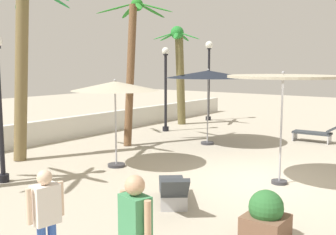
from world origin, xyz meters
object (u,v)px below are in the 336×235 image
Objects in this scene: patio_umbrella_2 at (115,87)px; lounge_chair_1 at (318,132)px; palm_tree_2 at (179,65)px; lamp_post_1 at (209,70)px; planter at (266,217)px; lounge_chair_2 at (173,187)px; guest_1 at (135,232)px; guest_0 at (46,213)px; palm_tree_0 at (133,54)px; lamp_post_2 at (166,84)px; patio_umbrella_0 at (208,75)px; patio_umbrella_1 at (283,80)px; palm_tree_3 at (23,49)px.

lounge_chair_1 is at bearing -26.59° from patio_umbrella_2.
palm_tree_2 is 2.24m from lamp_post_1.
planter is (-9.89, -8.76, -2.54)m from palm_tree_2.
patio_umbrella_2 is 1.41× the size of lounge_chair_2.
guest_1 is 3.09m from planter.
guest_0 is 1.62m from guest_1.
palm_tree_0 is at bearing -171.19° from lamp_post_1.
lamp_post_1 is at bearing 66.84° from lounge_chair_1.
planter is at bearing -134.37° from lamp_post_2.
patio_umbrella_0 is 1.11× the size of patio_umbrella_1.
lamp_post_1 is 2.40× the size of guest_1.
lounge_chair_1 is 2.22× the size of planter.
planter is (-7.95, -8.13, -1.72)m from lamp_post_2.
palm_tree_0 is 7.59m from lounge_chair_1.
lounge_chair_1 is at bearing -113.16° from lamp_post_1.
palm_tree_0 is at bearing 127.29° from patio_umbrella_0.
lamp_post_1 reaches higher than guest_0.
lamp_post_1 is 4.18m from lamp_post_2.
palm_tree_0 is at bearing 41.58° from guest_1.
patio_umbrella_2 reaches higher than lounge_chair_2.
palm_tree_2 is 7.36m from lounge_chair_1.
patio_umbrella_2 is 0.62× the size of lamp_post_1.
patio_umbrella_1 is 6.55m from guest_0.
patio_umbrella_1 is 3.80m from lounge_chair_2.
lounge_chair_1 is at bearing -49.12° from patio_umbrella_0.
patio_umbrella_1 is 1.62× the size of guest_1.
lamp_post_2 is at bearing 29.36° from guest_0.
patio_umbrella_0 reaches higher than patio_umbrella_2.
lounge_chair_2 is at bearing 156.68° from patio_umbrella_1.
lamp_post_2 is 2.13× the size of guest_1.
lamp_post_2 is at bearing -2.53° from palm_tree_3.
palm_tree_3 reaches higher than patio_umbrella_2.
palm_tree_0 is at bearing 48.55° from lounge_chair_2.
patio_umbrella_1 is 0.53× the size of palm_tree_0.
lamp_post_2 is 12.66m from guest_0.
patio_umbrella_0 is 6.40m from palm_tree_3.
patio_umbrella_2 is at bearing 45.63° from guest_1.
patio_umbrella_0 is 10.17m from guest_0.
patio_umbrella_0 is at bearing 24.93° from lounge_chair_2.
planter is at bearing -6.42° from guest_1.
lamp_post_1 is 2.29× the size of lounge_chair_2.
palm_tree_2 reaches higher than lamp_post_2.
lamp_post_2 is (5.90, 2.63, -0.22)m from patio_umbrella_2.
lounge_chair_1 is at bearing -50.53° from palm_tree_0.
patio_umbrella_0 is 5.22m from patio_umbrella_1.
palm_tree_2 is (7.85, 3.27, 0.59)m from patio_umbrella_2.
lounge_chair_1 is (-2.80, -6.54, -2.25)m from lamp_post_1.
lamp_post_1 is (7.26, 1.12, -0.66)m from palm_tree_0.
patio_umbrella_0 is 2.85m from palm_tree_0.
patio_umbrella_0 is 8.54m from planter.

